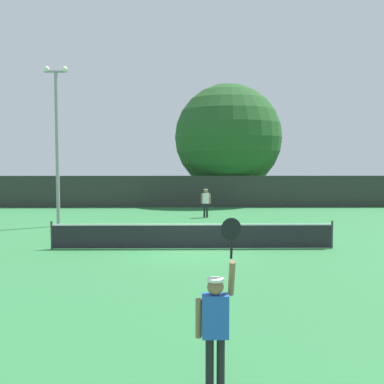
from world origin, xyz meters
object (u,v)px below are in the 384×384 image
at_px(player_receiving, 206,200).
at_px(parked_car_mid, 298,190).
at_px(tennis_ball, 159,243).
at_px(parked_car_near, 148,191).
at_px(player_serving, 216,318).
at_px(large_tree, 228,138).
at_px(light_pole, 57,136).

bearing_deg(player_receiving, parked_car_mid, -123.36).
distance_m(tennis_ball, parked_car_near, 21.68).
relative_size(player_serving, tennis_ball, 37.63).
bearing_deg(player_receiving, large_tree, -102.81).
xyz_separation_m(player_serving, parked_car_near, (-3.60, 34.13, -0.36)).
bearing_deg(tennis_ball, parked_car_mid, 63.63).
relative_size(tennis_ball, light_pole, 0.01).
bearing_deg(parked_car_near, parked_car_mid, -4.38).
xyz_separation_m(large_tree, parked_car_near, (-6.53, 3.27, -4.38)).
bearing_deg(parked_car_mid, parked_car_near, 175.30).
relative_size(large_tree, parked_car_near, 2.15).
bearing_deg(parked_car_mid, light_pole, -139.78).
bearing_deg(large_tree, parked_car_mid, 28.23).
xyz_separation_m(player_serving, player_receiving, (0.77, 21.36, -0.10)).
distance_m(light_pole, parked_car_near, 17.15).
relative_size(tennis_ball, parked_car_mid, 0.02).
bearing_deg(player_receiving, player_serving, 87.93).
xyz_separation_m(player_serving, tennis_ball, (-1.49, 12.57, -1.10)).
distance_m(player_receiving, tennis_ball, 9.13).
bearing_deg(parked_car_near, large_tree, -31.54).
height_order(tennis_ball, light_pole, light_pole).
bearing_deg(player_receiving, light_pole, 25.03).
distance_m(light_pole, parked_car_mid, 23.46).
bearing_deg(tennis_ball, large_tree, 76.40).
xyz_separation_m(large_tree, parked_car_mid, (6.33, 3.40, -4.38)).
xyz_separation_m(player_receiving, tennis_ball, (-2.26, -8.79, -1.00)).
height_order(player_serving, player_receiving, player_serving).
bearing_deg(light_pole, tennis_ball, -43.51).
bearing_deg(large_tree, light_pole, -127.02).
height_order(light_pole, large_tree, large_tree).
bearing_deg(large_tree, player_serving, -95.43).
bearing_deg(parked_car_mid, large_tree, -157.06).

